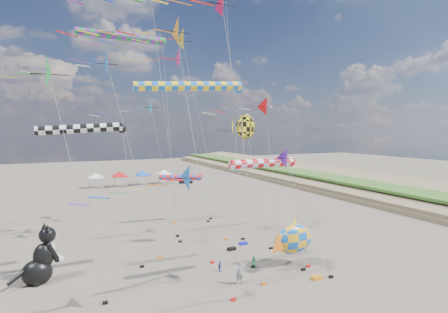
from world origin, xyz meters
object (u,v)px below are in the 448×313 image
fish_inflatable (293,239)px  child_green (254,262)px  cat_inflatable (40,254)px  person_adult (240,273)px  child_blue (220,266)px  parked_car (186,181)px

fish_inflatable → child_green: (-3.62, 0.76, -1.87)m
cat_inflatable → person_adult: cat_inflatable is taller
cat_inflatable → fish_inflatable: 21.52m
fish_inflatable → person_adult: fish_inflatable is taller
cat_inflatable → person_adult: (14.52, -7.08, -1.44)m
child_green → fish_inflatable: bearing=10.6°
fish_inflatable → child_blue: (-6.68, 1.49, -1.97)m
child_blue → parked_car: 51.71m
parked_car → fish_inflatable: bearing=-164.5°
fish_inflatable → child_green: 4.14m
parked_car → child_green: bearing=-168.6°
cat_inflatable → person_adult: bearing=-45.9°
person_adult → child_green: (2.63, 2.22, -0.36)m
child_blue → parked_car: size_ratio=0.29×
cat_inflatable → parked_car: (27.92, 45.69, -1.82)m
person_adult → child_blue: person_adult is taller
child_blue → parked_car: parked_car is taller
child_green → child_blue: size_ratio=1.22×
cat_inflatable → parked_car: size_ratio=1.45×
fish_inflatable → child_blue: bearing=167.4°
person_adult → child_blue: (-0.44, 2.95, -0.46)m
fish_inflatable → person_adult: size_ratio=2.89×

